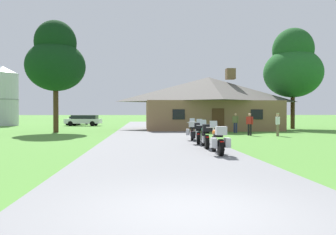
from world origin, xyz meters
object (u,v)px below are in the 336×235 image
motorcycle_green_second_in_row (205,136)px  metal_silo_distant (3,96)px  parked_silver_sedan_far_left (77,120)px  tree_right_of_lodge (293,66)px  motorcycle_orange_nearest_to_camera (218,140)px  bystander_olive_shirt_near_lodge (235,122)px  bystander_white_shirt_beside_signpost (278,123)px  parked_white_suv_far_left (84,120)px  tree_left_near (56,59)px  motorcycle_black_farthest_in_row (192,131)px  bystander_red_shirt_by_tree (250,123)px  motorcycle_black_third_in_row (199,133)px

motorcycle_green_second_in_row → metal_silo_distant: (-21.62, 30.91, 3.36)m
motorcycle_green_second_in_row → parked_silver_sedan_far_left: motorcycle_green_second_in_row is taller
tree_right_of_lodge → parked_silver_sedan_far_left: (-25.21, 13.83, -6.03)m
metal_silo_distant → motorcycle_orange_nearest_to_camera: bearing=-57.1°
motorcycle_orange_nearest_to_camera → bystander_olive_shirt_near_lodge: size_ratio=1.25×
motorcycle_orange_nearest_to_camera → bystander_olive_shirt_near_lodge: 15.65m
bystander_white_shirt_beside_signpost → parked_white_suv_far_left: bystander_white_shirt_beside_signpost is taller
motorcycle_orange_nearest_to_camera → bystander_white_shirt_beside_signpost: (6.86, 10.81, 0.34)m
motorcycle_green_second_in_row → metal_silo_distant: metal_silo_distant is taller
tree_right_of_lodge → tree_left_near: bearing=-168.2°
tree_left_near → motorcycle_black_farthest_in_row: bearing=-42.4°
tree_right_of_lodge → parked_white_suv_far_left: (-23.65, 9.99, -5.90)m
tree_left_near → parked_silver_sedan_far_left: bearing=95.4°
bystander_white_shirt_beside_signpost → bystander_red_shirt_by_tree: (-1.83, 0.80, -0.02)m
parked_silver_sedan_far_left → motorcycle_green_second_in_row: bearing=-54.7°
bystander_red_shirt_by_tree → tree_right_of_lodge: bearing=93.9°
motorcycle_green_second_in_row → motorcycle_black_farthest_in_row: same height
bystander_red_shirt_by_tree → metal_silo_distant: size_ratio=0.21×
tree_left_near → parked_white_suv_far_left: (-0.19, 14.91, -5.56)m
motorcycle_green_second_in_row → bystander_red_shirt_by_tree: (5.06, 9.08, 0.31)m
motorcycle_orange_nearest_to_camera → metal_silo_distant: (-21.66, 33.44, 3.37)m
bystander_white_shirt_beside_signpost → tree_left_near: (-17.34, 5.94, 5.39)m
tree_left_near → metal_silo_distant: 20.21m
motorcycle_orange_nearest_to_camera → tree_left_near: bearing=123.6°
motorcycle_orange_nearest_to_camera → motorcycle_black_farthest_in_row: size_ratio=1.00×
motorcycle_green_second_in_row → bystander_white_shirt_beside_signpost: bystander_white_shirt_beside_signpost is taller
motorcycle_green_second_in_row → tree_left_near: tree_left_near is taller
motorcycle_orange_nearest_to_camera → parked_white_suv_far_left: (-10.68, 31.66, 0.17)m
bystander_olive_shirt_near_lodge → metal_silo_distant: (-26.51, 18.56, 3.05)m
motorcycle_black_farthest_in_row → tree_left_near: (-10.51, 9.60, 5.73)m
metal_silo_distant → tree_right_of_lodge: bearing=-18.8°
motorcycle_green_second_in_row → parked_white_suv_far_left: bearing=113.7°
bystander_olive_shirt_near_lodge → tree_left_near: (-15.34, 1.88, 5.41)m
bystander_olive_shirt_near_lodge → parked_silver_sedan_far_left: (-17.09, 20.62, -0.29)m
tree_left_near → metal_silo_distant: tree_left_near is taller
motorcycle_orange_nearest_to_camera → motorcycle_black_third_in_row: same height
parked_silver_sedan_far_left → motorcycle_black_farthest_in_row: bearing=-51.7°
motorcycle_black_farthest_in_row → metal_silo_distant: metal_silo_distant is taller
parked_silver_sedan_far_left → motorcycle_black_third_in_row: bearing=-53.4°
motorcycle_green_second_in_row → bystander_olive_shirt_near_lodge: size_ratio=1.25×
motorcycle_black_third_in_row → motorcycle_black_farthest_in_row: same height
motorcycle_black_third_in_row → bystander_olive_shirt_near_lodge: (4.85, 10.23, 0.32)m
motorcycle_black_farthest_in_row → parked_silver_sedan_far_left: motorcycle_black_farthest_in_row is taller
tree_right_of_lodge → bystander_red_shirt_by_tree: bearing=-128.3°
bystander_red_shirt_by_tree → metal_silo_distant: bearing=-177.1°
bystander_white_shirt_beside_signpost → metal_silo_distant: metal_silo_distant is taller
motorcycle_orange_nearest_to_camera → tree_right_of_lodge: bearing=60.6°
bystander_white_shirt_beside_signpost → tree_right_of_lodge: bearing=9.3°
motorcycle_black_third_in_row → metal_silo_distant: (-21.66, 28.79, 3.37)m
motorcycle_orange_nearest_to_camera → motorcycle_black_farthest_in_row: same height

